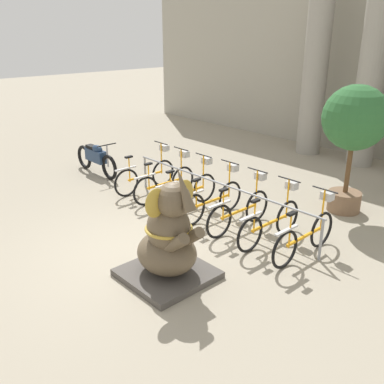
# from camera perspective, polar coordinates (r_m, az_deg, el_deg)

# --- Properties ---
(ground_plane) EXTENTS (60.00, 60.00, 0.00)m
(ground_plane) POSITION_cam_1_polar(r_m,az_deg,el_deg) (7.64, -6.13, -7.70)
(ground_plane) COLOR #9E937F
(column_left) EXTENTS (0.91, 0.91, 5.16)m
(column_left) POSITION_cam_1_polar(r_m,az_deg,el_deg) (13.60, 16.18, 15.83)
(column_left) COLOR gray
(column_left) RESTS_ON ground_plane
(column_middle) EXTENTS (0.91, 0.91, 5.16)m
(column_middle) POSITION_cam_1_polar(r_m,az_deg,el_deg) (12.77, 22.88, 14.77)
(column_middle) COLOR gray
(column_middle) RESTS_ON ground_plane
(bike_rack) EXTENTS (4.97, 0.05, 0.77)m
(bike_rack) POSITION_cam_1_polar(r_m,az_deg,el_deg) (8.68, 3.29, 0.57)
(bike_rack) COLOR gray
(bike_rack) RESTS_ON ground_plane
(bicycle_0) EXTENTS (0.48, 1.74, 1.11)m
(bicycle_0) POSITION_cam_1_polar(r_m,az_deg,el_deg) (10.23, -6.07, 2.37)
(bicycle_0) COLOR black
(bicycle_0) RESTS_ON ground_plane
(bicycle_1) EXTENTS (0.48, 1.74, 1.11)m
(bicycle_1) POSITION_cam_1_polar(r_m,az_deg,el_deg) (9.68, -3.47, 1.37)
(bicycle_1) COLOR black
(bicycle_1) RESTS_ON ground_plane
(bicycle_2) EXTENTS (0.48, 1.74, 1.11)m
(bicycle_2) POSITION_cam_1_polar(r_m,az_deg,el_deg) (9.17, -0.56, 0.26)
(bicycle_2) COLOR black
(bicycle_2) RESTS_ON ground_plane
(bicycle_3) EXTENTS (0.48, 1.74, 1.11)m
(bicycle_3) POSITION_cam_1_polar(r_m,az_deg,el_deg) (8.71, 2.89, -0.91)
(bicycle_3) COLOR black
(bicycle_3) RESTS_ON ground_plane
(bicycle_4) EXTENTS (0.48, 1.74, 1.11)m
(bicycle_4) POSITION_cam_1_polar(r_m,az_deg,el_deg) (8.25, 6.46, -2.30)
(bicycle_4) COLOR black
(bicycle_4) RESTS_ON ground_plane
(bicycle_5) EXTENTS (0.48, 1.74, 1.11)m
(bicycle_5) POSITION_cam_1_polar(r_m,az_deg,el_deg) (7.84, 10.49, -3.81)
(bicycle_5) COLOR black
(bicycle_5) RESTS_ON ground_plane
(bicycle_6) EXTENTS (0.48, 1.74, 1.11)m
(bicycle_6) POSITION_cam_1_polar(r_m,az_deg,el_deg) (7.48, 14.94, -5.46)
(bicycle_6) COLOR black
(bicycle_6) RESTS_ON ground_plane
(elephant_statue) EXTENTS (1.28, 1.28, 1.91)m
(elephant_statue) POSITION_cam_1_polar(r_m,az_deg,el_deg) (6.51, -3.11, -6.50)
(elephant_statue) COLOR #4C4742
(elephant_statue) RESTS_ON ground_plane
(motorcycle) EXTENTS (1.93, 0.55, 0.92)m
(motorcycle) POSITION_cam_1_polar(r_m,az_deg,el_deg) (11.65, -12.66, 4.47)
(motorcycle) COLOR black
(motorcycle) RESTS_ON ground_plane
(potted_tree) EXTENTS (1.31, 1.31, 2.65)m
(potted_tree) POSITION_cam_1_polar(r_m,az_deg,el_deg) (9.21, 20.83, 8.33)
(potted_tree) COLOR brown
(potted_tree) RESTS_ON ground_plane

